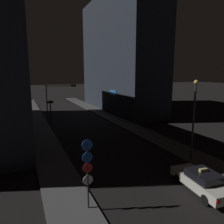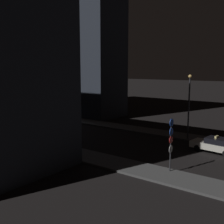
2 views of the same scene
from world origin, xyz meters
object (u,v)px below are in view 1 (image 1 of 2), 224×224
object	(u,v)px
taxi	(202,181)
sign_pole_left	(88,169)
street_lamp_near_block	(194,114)
traffic_light_left_kerb	(51,108)
traffic_light_overhead	(58,95)

from	to	relation	value
taxi	sign_pole_left	xyz separation A→B (m)	(-7.48, 1.10, 1.80)
taxi	sign_pole_left	world-z (taller)	sign_pole_left
taxi	street_lamp_near_block	xyz separation A→B (m)	(2.88, 3.92, 3.60)
taxi	traffic_light_left_kerb	bearing A→B (deg)	107.37
taxi	sign_pole_left	size ratio (longest dim) A/B	1.14
traffic_light_left_kerb	street_lamp_near_block	size ratio (longest dim) A/B	0.56
traffic_light_left_kerb	sign_pole_left	world-z (taller)	sign_pole_left
traffic_light_left_kerb	street_lamp_near_block	xyz separation A→B (m)	(9.58, -17.50, 1.52)
street_lamp_near_block	taxi	bearing A→B (deg)	-126.31
taxi	traffic_light_left_kerb	distance (m)	22.53
sign_pole_left	traffic_light_overhead	bearing A→B (deg)	84.02
taxi	sign_pole_left	bearing A→B (deg)	171.64
sign_pole_left	traffic_light_left_kerb	bearing A→B (deg)	87.80
traffic_light_overhead	sign_pole_left	xyz separation A→B (m)	(-2.57, -24.51, -1.77)
traffic_light_overhead	traffic_light_left_kerb	bearing A→B (deg)	-113.07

